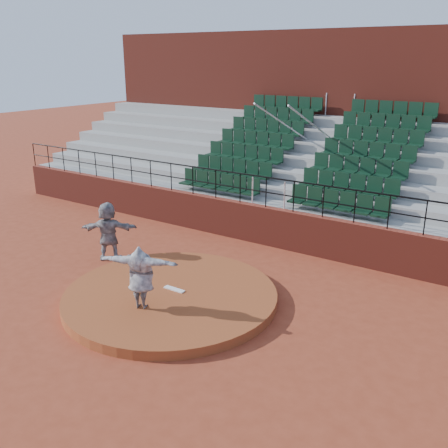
# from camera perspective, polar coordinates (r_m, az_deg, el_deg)

# --- Properties ---
(ground) EXTENTS (90.00, 90.00, 0.00)m
(ground) POSITION_cam_1_polar(r_m,az_deg,el_deg) (13.18, -6.08, -8.69)
(ground) COLOR #903820
(ground) RESTS_ON ground
(pitchers_mound) EXTENTS (5.50, 5.50, 0.25)m
(pitchers_mound) POSITION_cam_1_polar(r_m,az_deg,el_deg) (13.12, -6.10, -8.21)
(pitchers_mound) COLOR brown
(pitchers_mound) RESTS_ON ground
(pitching_rubber) EXTENTS (0.60, 0.15, 0.03)m
(pitching_rubber) POSITION_cam_1_polar(r_m,az_deg,el_deg) (13.16, -5.70, -7.42)
(pitching_rubber) COLOR white
(pitching_rubber) RESTS_ON pitchers_mound
(boundary_wall) EXTENTS (24.00, 0.30, 1.30)m
(boundary_wall) POSITION_cam_1_polar(r_m,az_deg,el_deg) (16.76, 4.72, -0.16)
(boundary_wall) COLOR maroon
(boundary_wall) RESTS_ON ground
(wall_railing) EXTENTS (24.04, 0.05, 1.03)m
(wall_railing) POSITION_cam_1_polar(r_m,az_deg,el_deg) (16.37, 4.85, 4.42)
(wall_railing) COLOR black
(wall_railing) RESTS_ON boundary_wall
(seating_deck) EXTENTS (24.00, 5.97, 4.63)m
(seating_deck) POSITION_cam_1_polar(r_m,az_deg,el_deg) (19.70, 9.95, 4.87)
(seating_deck) COLOR gray
(seating_deck) RESTS_ON ground
(press_box_facade) EXTENTS (24.00, 3.00, 7.10)m
(press_box_facade) POSITION_cam_1_polar(r_m,az_deg,el_deg) (22.97, 14.35, 11.86)
(press_box_facade) COLOR maroon
(press_box_facade) RESTS_ON ground
(pitcher) EXTENTS (2.00, 1.17, 1.58)m
(pitcher) POSITION_cam_1_polar(r_m,az_deg,el_deg) (12.09, -9.51, -6.00)
(pitcher) COLOR black
(pitcher) RESTS_ON pitchers_mound
(fielder) EXTENTS (1.72, 1.41, 1.85)m
(fielder) POSITION_cam_1_polar(r_m,az_deg,el_deg) (15.75, -13.08, -0.79)
(fielder) COLOR black
(fielder) RESTS_ON ground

